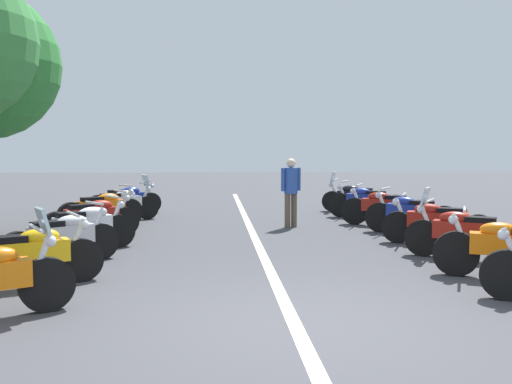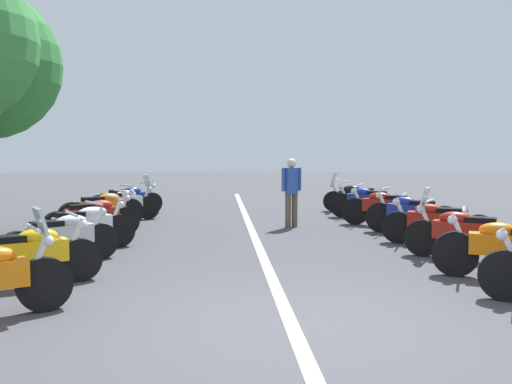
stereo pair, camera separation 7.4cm
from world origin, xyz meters
name	(u,v)px [view 1 (the left image)]	position (x,y,z in m)	size (l,w,h in m)	color
ground_plane	(296,326)	(0.00, 0.00, 0.00)	(80.00, 80.00, 0.00)	#424247
lane_centre_stripe	(254,236)	(6.08, 0.00, 0.00)	(22.57, 0.16, 0.01)	beige
motorcycle_left_row_1	(27,255)	(1.88, 3.35, 0.45)	(1.12, 1.89, 0.98)	black
motorcycle_left_row_2	(63,237)	(3.39, 3.29, 0.45)	(1.30, 1.64, 0.99)	black
motorcycle_left_row_3	(84,227)	(4.59, 3.23, 0.45)	(1.17, 1.77, 0.99)	black
motorcycle_left_row_4	(93,217)	(6.05, 3.38, 0.45)	(1.22, 1.82, 0.99)	black
motorcycle_left_row_5	(102,209)	(7.55, 3.49, 0.47)	(1.36, 1.80, 1.01)	black
motorcycle_left_row_6	(120,203)	(8.86, 3.29, 0.46)	(1.14, 1.97, 1.20)	black
motorcycle_left_row_7	(126,199)	(10.21, 3.36, 0.45)	(1.18, 1.96, 0.98)	black
motorcycle_right_row_1	(511,248)	(1.84, -3.36, 0.46)	(1.09, 2.01, 1.01)	black
motorcycle_right_row_2	(464,232)	(3.31, -3.36, 0.47)	(1.19, 1.81, 1.21)	black
motorcycle_right_row_3	(436,222)	(4.71, -3.45, 0.46)	(1.07, 1.99, 1.00)	black
motorcycle_right_row_4	(411,213)	(6.05, -3.43, 0.47)	(1.31, 1.77, 1.02)	black
motorcycle_right_row_5	(385,207)	(7.42, -3.30, 0.47)	(1.13, 2.03, 1.01)	black
motorcycle_right_row_6	(367,201)	(8.91, -3.26, 0.47)	(1.14, 1.95, 1.01)	black
motorcycle_right_row_7	(355,197)	(10.41, -3.33, 0.46)	(1.05, 1.93, 1.20)	black
traffic_cone_0	(466,222)	(5.79, -4.57, 0.29)	(0.36, 0.36, 0.61)	orange
bystander_1	(291,187)	(7.39, -0.98, 0.96)	(0.32, 0.50, 1.65)	brown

